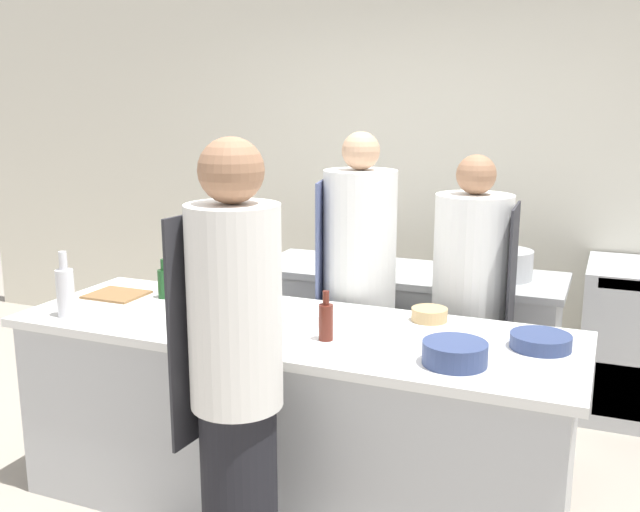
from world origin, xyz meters
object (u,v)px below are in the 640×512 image
(bottle_sauce, at_px, (65,291))
(bowl_wooden_salad, at_px, (429,314))
(stockpot, at_px, (504,264))
(bottle_vinegar, at_px, (164,282))
(bottle_wine, at_px, (326,321))
(chef_at_pass_far, at_px, (358,296))
(chef_at_stove, at_px, (470,315))
(bottle_olive_oil, at_px, (268,295))
(bowl_mixing_large, at_px, (455,353))
(cup, at_px, (186,313))
(chef_at_prep_near, at_px, (236,382))
(bottle_cooking_oil, at_px, (190,272))
(bowl_ceramic_blue, at_px, (298,319))
(bowl_prep_small, at_px, (541,341))

(bottle_sauce, bearing_deg, bowl_wooden_salad, 20.20)
(stockpot, bearing_deg, bottle_vinegar, -144.93)
(bottle_vinegar, relative_size, bottle_wine, 0.95)
(chef_at_pass_far, xyz_separation_m, bowl_wooden_salad, (0.48, -0.37, 0.06))
(chef_at_pass_far, bearing_deg, bottle_vinegar, 107.68)
(chef_at_stove, xyz_separation_m, bottle_olive_oil, (-0.83, -0.67, 0.19))
(chef_at_pass_far, relative_size, bottle_vinegar, 8.48)
(bowl_mixing_large, height_order, cup, cup)
(chef_at_prep_near, distance_m, chef_at_stove, 1.55)
(chef_at_pass_far, distance_m, bottle_vinegar, 1.02)
(bottle_vinegar, distance_m, stockpot, 1.90)
(bottle_cooking_oil, bearing_deg, bottle_olive_oil, -19.72)
(bottle_vinegar, distance_m, bowl_ceramic_blue, 0.84)
(bottle_cooking_oil, xyz_separation_m, cup, (0.25, -0.42, -0.08))
(chef_at_pass_far, distance_m, stockpot, 0.90)
(chef_at_prep_near, bearing_deg, bottle_cooking_oil, 45.02)
(chef_at_pass_far, bearing_deg, bottle_olive_oil, 145.98)
(bottle_vinegar, xyz_separation_m, cup, (0.33, -0.31, -0.03))
(bottle_olive_oil, distance_m, bowl_ceramic_blue, 0.20)
(chef_at_pass_far, bearing_deg, bowl_mixing_large, -153.40)
(chef_at_prep_near, distance_m, bottle_sauce, 1.22)
(bottle_wine, xyz_separation_m, cup, (-0.68, -0.02, -0.04))
(bowl_prep_small, bearing_deg, bottle_sauce, -169.43)
(bottle_cooking_oil, distance_m, cup, 0.49)
(bottle_wine, relative_size, bowl_mixing_large, 0.85)
(bowl_ceramic_blue, height_order, bowl_wooden_salad, bowl_wooden_salad)
(chef_at_pass_far, distance_m, bottle_wine, 0.82)
(chef_at_stove, distance_m, stockpot, 0.55)
(bottle_olive_oil, distance_m, stockpot, 1.49)
(bottle_vinegar, height_order, bottle_wine, bottle_wine)
(bottle_wine, bearing_deg, stockpot, 68.79)
(bowl_mixing_large, xyz_separation_m, bowl_ceramic_blue, (-0.76, 0.22, -0.02))
(bottle_wine, xyz_separation_m, bottle_cooking_oil, (-0.93, 0.40, 0.04))
(cup, bearing_deg, bowl_mixing_large, -2.53)
(chef_at_stove, bearing_deg, chef_at_prep_near, -23.87)
(bottle_wine, distance_m, bottle_cooking_oil, 1.01)
(cup, distance_m, stockpot, 1.86)
(chef_at_stove, height_order, bowl_mixing_large, chef_at_stove)
(bowl_ceramic_blue, bearing_deg, chef_at_pass_far, 84.89)
(bottle_sauce, relative_size, stockpot, 0.98)
(bottle_sauce, relative_size, bowl_mixing_large, 1.24)
(chef_at_stove, distance_m, bottle_cooking_oil, 1.47)
(bottle_vinegar, bearing_deg, bowl_ceramic_blue, -10.30)
(chef_at_prep_near, bearing_deg, bowl_ceramic_blue, 11.32)
(bottle_sauce, xyz_separation_m, cup, (0.58, 0.14, -0.08))
(stockpot, bearing_deg, bottle_cooking_oil, -146.13)
(chef_at_stove, xyz_separation_m, chef_at_pass_far, (-0.59, -0.07, 0.06))
(chef_at_stove, height_order, cup, chef_at_stove)
(bottle_vinegar, distance_m, cup, 0.46)
(bowl_mixing_large, height_order, stockpot, stockpot)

